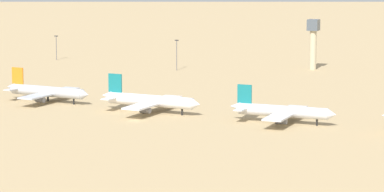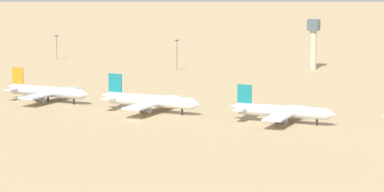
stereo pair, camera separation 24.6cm
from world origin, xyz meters
name	(u,v)px [view 1 (the left image)]	position (x,y,z in m)	size (l,w,h in m)	color
ground	(135,121)	(0.00, 0.00, 0.00)	(4000.00, 4000.00, 0.00)	tan
parked_jet_orange_3	(47,91)	(-48.65, 23.22, 4.12)	(38.03, 32.08, 12.56)	silver
parked_jet_teal_4	(150,101)	(-2.35, 17.14, 4.33)	(40.03, 33.66, 13.22)	white
parked_jet_teal_5	(282,111)	(47.87, 15.31, 4.08)	(37.59, 31.43, 12.46)	silver
control_tower	(313,39)	(18.21, 156.30, 14.46)	(5.20, 5.20, 23.96)	#C6B793
light_pole_west	(177,53)	(-40.52, 128.70, 8.47)	(1.80, 0.50, 14.56)	#59595E
light_pole_mid	(56,46)	(-114.01, 142.43, 7.48)	(1.80, 0.50, 12.64)	#59595E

